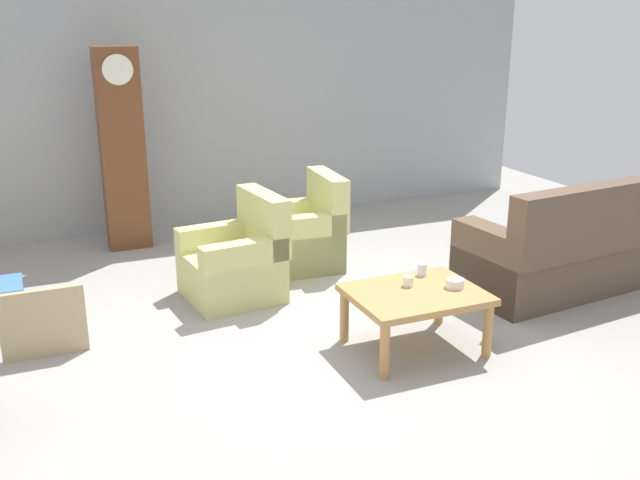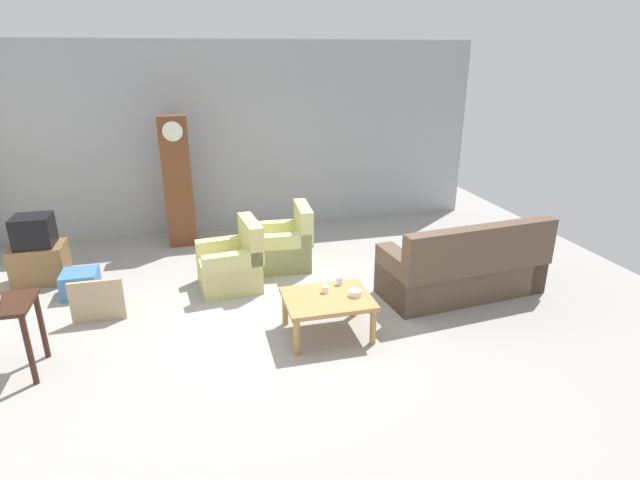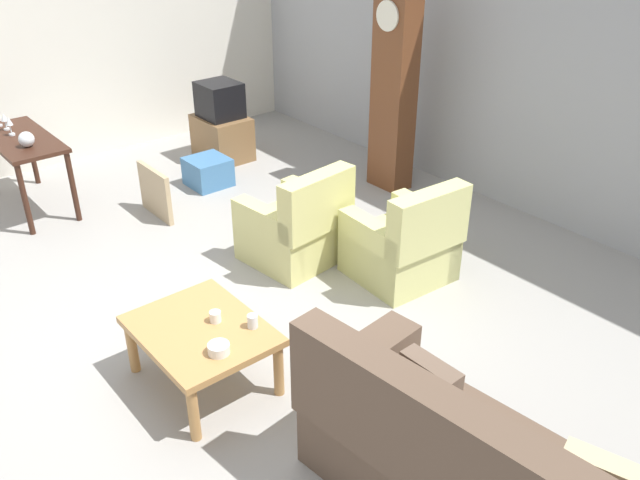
% 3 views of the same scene
% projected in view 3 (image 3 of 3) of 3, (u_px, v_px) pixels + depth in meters
% --- Properties ---
extents(ground_plane, '(10.40, 10.40, 0.00)m').
position_uv_depth(ground_plane, '(224.00, 328.00, 5.15)').
color(ground_plane, '#999691').
extents(garage_door_wall, '(8.40, 0.16, 3.20)m').
position_uv_depth(garage_door_wall, '(528.00, 52.00, 6.39)').
color(garage_door_wall, '#9EA0A5').
rests_on(garage_door_wall, ground_plane).
extents(pegboard_wall_left, '(0.12, 6.40, 2.88)m').
position_uv_depth(pegboard_wall_left, '(46.00, 41.00, 7.51)').
color(pegboard_wall_left, silver).
rests_on(pegboard_wall_left, ground_plane).
extents(armchair_olive_near, '(0.87, 0.84, 0.92)m').
position_uv_depth(armchair_olive_near, '(296.00, 230.00, 5.92)').
color(armchair_olive_near, '#CCC67A').
rests_on(armchair_olive_near, ground_plane).
extents(armchair_olive_far, '(0.84, 0.81, 0.92)m').
position_uv_depth(armchair_olive_far, '(403.00, 247.00, 5.66)').
color(armchair_olive_far, '#CFCE80').
rests_on(armchair_olive_far, ground_plane).
extents(coffee_table_wood, '(0.96, 0.76, 0.46)m').
position_uv_depth(coffee_table_wood, '(201.00, 336.00, 4.42)').
color(coffee_table_wood, '#B27F47').
rests_on(coffee_table_wood, ground_plane).
extents(console_table_dark, '(1.30, 0.56, 0.78)m').
position_uv_depth(console_table_dark, '(22.00, 148.00, 6.72)').
color(console_table_dark, '#381E14').
rests_on(console_table_dark, ground_plane).
extents(grandfather_clock, '(0.44, 0.30, 2.10)m').
position_uv_depth(grandfather_clock, '(394.00, 94.00, 7.02)').
color(grandfather_clock, brown).
rests_on(grandfather_clock, ground_plane).
extents(tv_stand_cabinet, '(0.68, 0.52, 0.53)m').
position_uv_depth(tv_stand_cabinet, '(222.00, 138.00, 8.13)').
color(tv_stand_cabinet, brown).
rests_on(tv_stand_cabinet, ground_plane).
extents(tv_crt, '(0.48, 0.44, 0.42)m').
position_uv_depth(tv_crt, '(220.00, 100.00, 7.90)').
color(tv_crt, black).
rests_on(tv_crt, tv_stand_cabinet).
extents(framed_picture_leaning, '(0.60, 0.05, 0.52)m').
position_uv_depth(framed_picture_leaning, '(155.00, 193.00, 6.73)').
color(framed_picture_leaning, tan).
rests_on(framed_picture_leaning, ground_plane).
extents(storage_box_blue, '(0.44, 0.44, 0.32)m').
position_uv_depth(storage_box_blue, '(208.00, 172.00, 7.46)').
color(storage_box_blue, teal).
rests_on(storage_box_blue, ground_plane).
extents(glass_dome_cloche, '(0.15, 0.15, 0.15)m').
position_uv_depth(glass_dome_cloche, '(26.00, 139.00, 6.40)').
color(glass_dome_cloche, silver).
rests_on(glass_dome_cloche, console_table_dark).
extents(cup_white_porcelain, '(0.08, 0.08, 0.08)m').
position_uv_depth(cup_white_porcelain, '(215.00, 317.00, 4.43)').
color(cup_white_porcelain, white).
rests_on(cup_white_porcelain, coffee_table_wood).
extents(cup_blue_rimmed, '(0.07, 0.07, 0.09)m').
position_uv_depth(cup_blue_rimmed, '(253.00, 321.00, 4.37)').
color(cup_blue_rimmed, silver).
rests_on(cup_blue_rimmed, coffee_table_wood).
extents(bowl_white_stacked, '(0.14, 0.14, 0.07)m').
position_uv_depth(bowl_white_stacked, '(219.00, 349.00, 4.14)').
color(bowl_white_stacked, white).
rests_on(bowl_white_stacked, coffee_table_wood).
extents(wine_glass_mid, '(0.07, 0.07, 0.18)m').
position_uv_depth(wine_glass_mid, '(4.00, 119.00, 6.80)').
color(wine_glass_mid, silver).
rests_on(wine_glass_mid, console_table_dark).
extents(wine_glass_short, '(0.07, 0.07, 0.20)m').
position_uv_depth(wine_glass_short, '(9.00, 123.00, 6.65)').
color(wine_glass_short, silver).
rests_on(wine_glass_short, console_table_dark).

